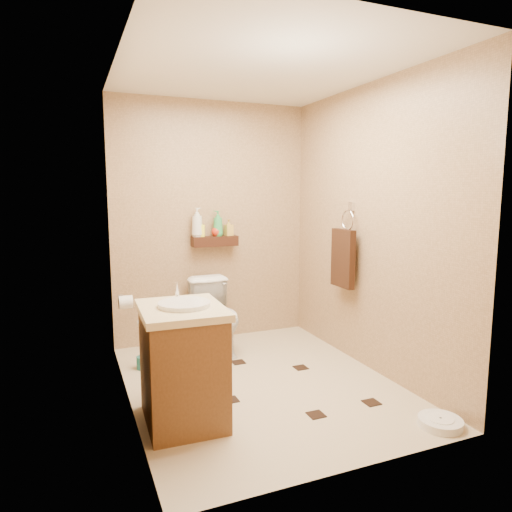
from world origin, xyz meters
name	(u,v)px	position (x,y,z in m)	size (l,w,h in m)	color
ground	(260,383)	(0.00, 0.00, 0.00)	(2.50, 2.50, 0.00)	tan
wall_back	(212,223)	(0.00, 1.25, 1.20)	(2.00, 0.04, 2.40)	#A4825D
wall_front	(356,253)	(0.00, -1.25, 1.20)	(2.00, 0.04, 2.40)	#A4825D
wall_left	(124,238)	(-1.00, 0.00, 1.20)	(0.04, 2.50, 2.40)	#A4825D
wall_right	(369,229)	(1.00, 0.00, 1.20)	(0.04, 2.50, 2.40)	#A4825D
ceiling	(260,68)	(0.00, 0.00, 2.40)	(2.00, 2.50, 0.02)	silver
wall_shelf	(215,241)	(0.00, 1.17, 1.02)	(0.46, 0.14, 0.10)	black
floor_accents	(268,384)	(0.05, -0.05, 0.00)	(1.32, 1.30, 0.01)	black
toilet	(217,316)	(-0.09, 0.83, 0.34)	(0.38, 0.67, 0.68)	white
vanity	(183,363)	(-0.70, -0.36, 0.40)	(0.55, 0.65, 0.90)	brown
bathroom_scale	(440,422)	(0.82, -1.07, 0.03)	(0.32, 0.32, 0.06)	white
toilet_brush	(142,351)	(-0.82, 0.65, 0.15)	(0.10, 0.10, 0.44)	#1A6868
towel_ring	(343,255)	(0.91, 0.25, 0.95)	(0.12, 0.30, 0.76)	silver
toilet_paper	(126,302)	(-0.94, 0.65, 0.60)	(0.12, 0.11, 0.12)	white
bottle_a	(197,222)	(-0.18, 1.17, 1.21)	(0.11, 0.11, 0.29)	silver
bottle_b	(201,228)	(-0.14, 1.17, 1.16)	(0.08, 0.08, 0.17)	#FFFE35
bottle_c	(216,230)	(0.02, 1.17, 1.13)	(0.10, 0.10, 0.13)	red
bottle_d	(218,223)	(0.04, 1.17, 1.20)	(0.10, 0.10, 0.26)	green
bottle_e	(229,227)	(0.15, 1.17, 1.15)	(0.07, 0.08, 0.17)	gold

